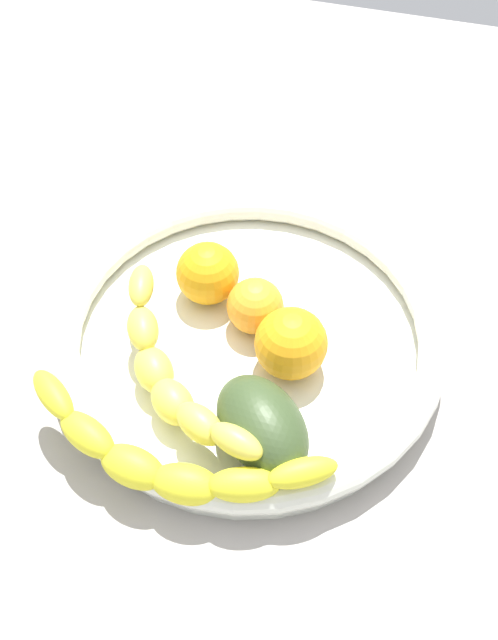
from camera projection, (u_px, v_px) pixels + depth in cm
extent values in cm
cube|color=#9E9994|center=(249.00, 362.00, 74.21)|extent=(120.00, 120.00, 3.00)
cylinder|color=silver|center=(249.00, 347.00, 72.43)|extent=(32.53, 32.53, 1.59)
torus|color=silver|center=(249.00, 333.00, 70.87)|extent=(34.24, 34.24, 2.44)
ellipsoid|color=#E0CF47|center=(140.00, 287.00, 69.70)|extent=(3.33, 4.94, 2.18)
ellipsoid|color=#E0CF47|center=(143.00, 328.00, 68.35)|extent=(4.42, 5.23, 2.65)
ellipsoid|color=#E0CF47|center=(154.00, 370.00, 67.09)|extent=(5.25, 5.48, 3.12)
ellipsoid|color=#E0CF47|center=(173.00, 402.00, 65.09)|extent=(5.46, 5.30, 3.12)
ellipsoid|color=#E0CF47|center=(200.00, 424.00, 62.44)|extent=(5.24, 4.51, 2.65)
ellipsoid|color=#E0CF47|center=(236.00, 441.00, 60.11)|extent=(4.97, 3.45, 2.18)
ellipsoid|color=yellow|center=(53.00, 395.00, 64.03)|extent=(5.61, 5.10, 2.17)
ellipsoid|color=yellow|center=(87.00, 435.00, 62.59)|extent=(6.06, 4.69, 2.64)
ellipsoid|color=yellow|center=(133.00, 467.00, 61.66)|extent=(5.95, 4.10, 3.10)
ellipsoid|color=yellow|center=(186.00, 484.00, 60.74)|extent=(5.59, 3.35, 3.10)
ellipsoid|color=yellow|center=(244.00, 485.00, 59.89)|extent=(5.98, 4.06, 2.64)
ellipsoid|color=yellow|center=(302.00, 473.00, 59.70)|extent=(5.81, 4.61, 2.17)
sphere|color=orange|center=(259.00, 307.00, 71.04)|extent=(5.03, 5.03, 5.03)
sphere|color=orange|center=(208.00, 273.00, 73.07)|extent=(5.73, 5.73, 5.73)
sphere|color=orange|center=(291.00, 343.00, 67.77)|extent=(6.19, 6.19, 6.19)
ellipsoid|color=#334525|center=(262.00, 426.00, 63.04)|extent=(11.15, 11.20, 5.66)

